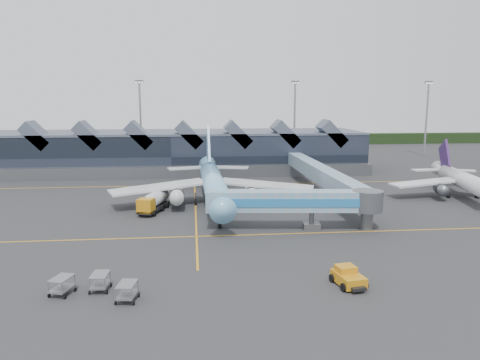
{
  "coord_description": "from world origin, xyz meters",
  "views": [
    {
      "loc": [
        -0.33,
        -65.28,
        17.15
      ],
      "look_at": [
        6.8,
        4.39,
        5.0
      ],
      "focal_mm": 35.0,
      "sensor_mm": 36.0,
      "label": 1
    }
  ],
  "objects": [
    {
      "name": "ground",
      "position": [
        0.0,
        0.0,
        0.0
      ],
      "size": [
        260.0,
        260.0,
        0.0
      ],
      "primitive_type": "plane",
      "color": "#252527",
      "rests_on": "ground"
    },
    {
      "name": "taxi_stripes",
      "position": [
        0.0,
        10.0,
        0.01
      ],
      "size": [
        120.0,
        60.0,
        0.01
      ],
      "color": "orange",
      "rests_on": "ground"
    },
    {
      "name": "tree_line_far",
      "position": [
        0.0,
        110.0,
        2.0
      ],
      "size": [
        260.0,
        4.0,
        4.0
      ],
      "primitive_type": "cube",
      "color": "black",
      "rests_on": "ground"
    },
    {
      "name": "terminal",
      "position": [
        -5.07,
        47.35,
        4.88
      ],
      "size": [
        90.0,
        22.25,
        12.52
      ],
      "color": "black",
      "rests_on": "ground"
    },
    {
      "name": "light_masts",
      "position": [
        21.0,
        62.8,
        12.49
      ],
      "size": [
        132.4,
        42.56,
        22.45
      ],
      "color": "gray",
      "rests_on": "ground"
    },
    {
      "name": "main_airliner",
      "position": [
        2.95,
        10.23,
        3.69
      ],
      "size": [
        34.02,
        39.02,
        12.56
      ],
      "rotation": [
        0.0,
        0.0,
        0.01
      ],
      "color": "#75C5EE",
      "rests_on": "ground"
    },
    {
      "name": "regional_jet",
      "position": [
        46.88,
        10.89,
        3.09
      ],
      "size": [
        25.61,
        28.29,
        9.74
      ],
      "rotation": [
        0.0,
        0.0,
        -0.19
      ],
      "color": "silver",
      "rests_on": "ground"
    },
    {
      "name": "jet_bridge",
      "position": [
        14.35,
        -6.02,
        3.7
      ],
      "size": [
        23.42,
        5.71,
        5.33
      ],
      "rotation": [
        0.0,
        0.0,
        -0.1
      ],
      "color": "#71A2BD",
      "rests_on": "ground"
    },
    {
      "name": "fuel_truck",
      "position": [
        -6.28,
        6.22,
        1.69
      ],
      "size": [
        4.58,
        8.96,
        3.01
      ],
      "rotation": [
        0.0,
        0.0,
        -0.3
      ],
      "color": "black",
      "rests_on": "ground"
    },
    {
      "name": "pushback_tug",
      "position": [
        13.92,
        -25.2,
        0.77
      ],
      "size": [
        2.97,
        4.16,
        1.72
      ],
      "rotation": [
        0.0,
        0.0,
        0.17
      ],
      "color": "#C58012",
      "rests_on": "ground"
    },
    {
      "name": "baggage_carts",
      "position": [
        -8.99,
        -25.11,
        0.89
      ],
      "size": [
        7.94,
        4.9,
        1.58
      ],
      "rotation": [
        0.0,
        0.0,
        -0.15
      ],
      "color": "gray",
      "rests_on": "ground"
    }
  ]
}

